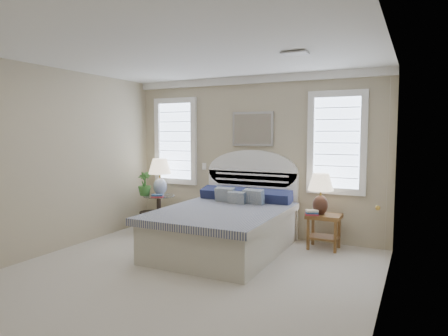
% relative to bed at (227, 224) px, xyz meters
% --- Properties ---
extents(floor, '(4.50, 5.00, 0.01)m').
position_rel_bed_xyz_m(floor, '(0.00, -1.46, -0.39)').
color(floor, beige).
rests_on(floor, ground).
extents(ceiling, '(4.50, 5.00, 0.01)m').
position_rel_bed_xyz_m(ceiling, '(0.00, -1.46, 2.31)').
color(ceiling, white).
rests_on(ceiling, wall_back).
extents(wall_back, '(4.50, 0.02, 2.70)m').
position_rel_bed_xyz_m(wall_back, '(0.00, 1.04, 0.96)').
color(wall_back, '#BDAF8E').
rests_on(wall_back, floor).
extents(wall_left, '(0.02, 5.00, 2.70)m').
position_rel_bed_xyz_m(wall_left, '(-2.25, -1.46, 0.96)').
color(wall_left, '#BDAF8E').
rests_on(wall_left, floor).
extents(wall_right, '(0.02, 5.00, 2.70)m').
position_rel_bed_xyz_m(wall_right, '(2.25, -1.46, 0.96)').
color(wall_right, '#BDAF8E').
rests_on(wall_right, floor).
extents(crown_molding, '(4.50, 0.08, 0.12)m').
position_rel_bed_xyz_m(crown_molding, '(0.00, 1.00, 2.25)').
color(crown_molding, white).
rests_on(crown_molding, wall_back).
extents(hvac_vent, '(0.30, 0.20, 0.02)m').
position_rel_bed_xyz_m(hvac_vent, '(1.20, -0.66, 2.29)').
color(hvac_vent, '#B2B2B2').
rests_on(hvac_vent, ceiling).
extents(switch_plate, '(0.08, 0.01, 0.12)m').
position_rel_bed_xyz_m(switch_plate, '(-0.95, 1.03, 0.76)').
color(switch_plate, white).
rests_on(switch_plate, wall_back).
extents(window_left, '(0.90, 0.06, 1.60)m').
position_rel_bed_xyz_m(window_left, '(-1.55, 1.02, 1.21)').
color(window_left, '#C9DEFF').
rests_on(window_left, wall_back).
extents(window_right, '(0.90, 0.06, 1.60)m').
position_rel_bed_xyz_m(window_right, '(1.40, 1.02, 1.21)').
color(window_right, '#C9DEFF').
rests_on(window_right, wall_back).
extents(painting, '(0.74, 0.04, 0.58)m').
position_rel_bed_xyz_m(painting, '(0.00, 1.00, 1.43)').
color(painting, silver).
rests_on(painting, wall_back).
extents(closet_door, '(0.02, 1.80, 2.40)m').
position_rel_bed_xyz_m(closet_door, '(2.23, -0.26, 0.81)').
color(closet_door, white).
rests_on(closet_door, floor).
extents(bed, '(1.72, 2.28, 1.47)m').
position_rel_bed_xyz_m(bed, '(0.00, 0.00, 0.00)').
color(bed, beige).
rests_on(bed, floor).
extents(side_table_left, '(0.56, 0.56, 0.63)m').
position_rel_bed_xyz_m(side_table_left, '(-1.65, 0.59, 0.00)').
color(side_table_left, black).
rests_on(side_table_left, floor).
extents(nightstand_right, '(0.50, 0.40, 0.53)m').
position_rel_bed_xyz_m(nightstand_right, '(1.30, 0.69, 0.00)').
color(nightstand_right, brown).
rests_on(nightstand_right, floor).
extents(floor_pot, '(0.43, 0.43, 0.35)m').
position_rel_bed_xyz_m(floor_pot, '(-1.72, 0.43, -0.21)').
color(floor_pot, black).
rests_on(floor_pot, floor).
extents(lamp_left, '(0.42, 0.42, 0.67)m').
position_rel_bed_xyz_m(lamp_left, '(-1.67, 0.67, 0.65)').
color(lamp_left, silver).
rests_on(lamp_left, side_table_left).
extents(lamp_right, '(0.49, 0.49, 0.62)m').
position_rel_bed_xyz_m(lamp_right, '(1.24, 0.69, 0.52)').
color(lamp_right, black).
rests_on(lamp_right, nightstand_right).
extents(potted_plant, '(0.29, 0.29, 0.42)m').
position_rel_bed_xyz_m(potted_plant, '(-1.87, 0.47, 0.46)').
color(potted_plant, '#3C732E').
rests_on(potted_plant, side_table_left).
extents(books_left, '(0.24, 0.21, 0.05)m').
position_rel_bed_xyz_m(books_left, '(-1.53, 0.38, 0.27)').
color(books_left, '#A42930').
rests_on(books_left, side_table_left).
extents(books_right, '(0.24, 0.21, 0.08)m').
position_rel_bed_xyz_m(books_right, '(1.15, 0.54, 0.18)').
color(books_right, '#A42930').
rests_on(books_right, nightstand_right).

